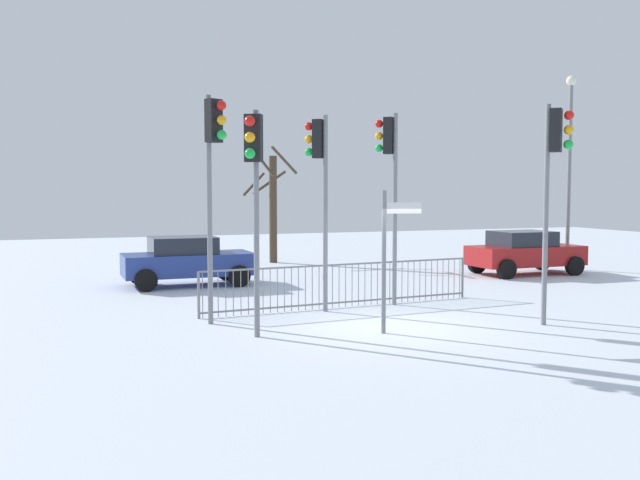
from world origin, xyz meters
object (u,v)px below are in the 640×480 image
object	(u,v)px
traffic_light_rear_right	(554,164)
direction_sign_post	(387,253)
car_red_near	(525,252)
car_blue_trailing	(187,260)
bare_tree_left	(272,203)
street_lamp	(570,152)
traffic_light_mid_left	(213,157)
traffic_light_mid_right	(390,165)
traffic_light_foreground_right	(320,168)
traffic_light_foreground_left	(254,171)

from	to	relation	value
traffic_light_rear_right	direction_sign_post	distance (m)	4.07
car_red_near	car_blue_trailing	bearing A→B (deg)	173.76
car_red_near	bare_tree_left	world-z (taller)	bare_tree_left
bare_tree_left	traffic_light_rear_right	bearing A→B (deg)	-82.33
street_lamp	direction_sign_post	bearing A→B (deg)	-144.07
traffic_light_mid_left	car_red_near	bearing A→B (deg)	174.73
car_red_near	bare_tree_left	bearing A→B (deg)	135.86
traffic_light_mid_right	car_blue_trailing	bearing A→B (deg)	78.68
traffic_light_mid_right	traffic_light_foreground_right	bearing A→B (deg)	138.41
street_lamp	car_blue_trailing	bearing A→B (deg)	178.11
traffic_light_rear_right	traffic_light_foreground_left	bearing A→B (deg)	-52.88
traffic_light_foreground_left	traffic_light_foreground_right	distance (m)	3.33
traffic_light_foreground_right	car_blue_trailing	distance (m)	6.48
traffic_light_mid_right	bare_tree_left	world-z (taller)	traffic_light_mid_right
traffic_light_foreground_right	street_lamp	distance (m)	12.44
traffic_light_rear_right	bare_tree_left	xyz separation A→B (m)	(-1.93, 14.35, -1.08)
traffic_light_foreground_left	street_lamp	distance (m)	15.54
traffic_light_foreground_left	car_red_near	bearing A→B (deg)	-118.26
car_blue_trailing	car_red_near	bearing A→B (deg)	-6.78
car_red_near	car_blue_trailing	distance (m)	11.26
traffic_light_mid_right	direction_sign_post	distance (m)	4.00
car_blue_trailing	traffic_light_mid_left	bearing A→B (deg)	-95.15
traffic_light_foreground_left	bare_tree_left	size ratio (longest dim) A/B	0.94
direction_sign_post	car_blue_trailing	world-z (taller)	direction_sign_post
traffic_light_foreground_right	direction_sign_post	distance (m)	3.40
traffic_light_foreground_left	bare_tree_left	world-z (taller)	bare_tree_left
direction_sign_post	car_red_near	distance (m)	11.28
traffic_light_mid_left	car_red_near	size ratio (longest dim) A/B	1.28
traffic_light_foreground_right	direction_sign_post	bearing A→B (deg)	-130.12
traffic_light_mid_left	traffic_light_rear_right	size ratio (longest dim) A/B	1.04
traffic_light_mid_left	bare_tree_left	size ratio (longest dim) A/B	1.04
traffic_light_foreground_left	traffic_light_foreground_right	xyz separation A→B (m)	(2.24, 2.46, 0.14)
traffic_light_rear_right	street_lamp	distance (m)	11.19
traffic_light_foreground_right	traffic_light_mid_right	world-z (taller)	traffic_light_mid_right
car_red_near	bare_tree_left	distance (m)	9.73
street_lamp	bare_tree_left	world-z (taller)	street_lamp
traffic_light_mid_right	bare_tree_left	xyz separation A→B (m)	(0.11, 10.71, -1.14)
traffic_light_mid_right	traffic_light_mid_left	distance (m)	4.76
traffic_light_foreground_left	traffic_light_rear_right	bearing A→B (deg)	-157.69
car_blue_trailing	bare_tree_left	xyz separation A→B (m)	(4.27, 5.49, 1.57)
traffic_light_foreground_right	street_lamp	xyz separation A→B (m)	(11.33, 5.06, 0.83)
direction_sign_post	car_blue_trailing	xyz separation A→B (m)	(-2.58, 8.39, -0.84)
traffic_light_foreground_left	traffic_light_foreground_right	bearing A→B (deg)	-101.84
traffic_light_foreground_left	direction_sign_post	xyz separation A→B (m)	(2.61, -0.43, -1.62)
traffic_light_foreground_right	traffic_light_mid_left	bearing A→B (deg)	149.53
direction_sign_post	car_red_near	world-z (taller)	direction_sign_post
traffic_light_foreground_left	traffic_light_mid_left	bearing A→B (deg)	-44.33
traffic_light_rear_right	direction_sign_post	bearing A→B (deg)	-52.07
traffic_light_mid_right	car_blue_trailing	world-z (taller)	traffic_light_mid_right
traffic_light_mid_right	traffic_light_mid_left	bearing A→B (deg)	143.52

